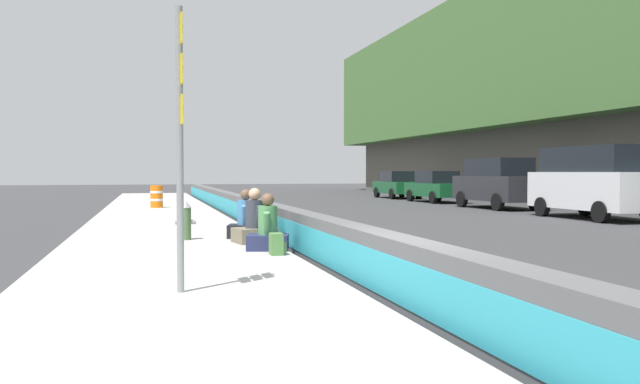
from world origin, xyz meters
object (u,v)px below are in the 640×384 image
Objects in this scene: route_sign_post at (180,127)px; parked_car_fourth at (497,183)px; fire_hydrant at (186,220)px; parked_car_far at (397,185)px; backpack at (277,244)px; construction_barrel at (157,196)px; parked_car_midline at (436,187)px; seated_person_middle at (255,225)px; seated_person_foreground at (268,232)px; parked_car_third at (593,181)px; seated_person_rear at (246,222)px.

route_sign_post reaches higher than parked_car_fourth.
parked_car_far is (23.17, -14.42, 0.27)m from fire_hydrant.
backpack is 0.42× the size of construction_barrel.
parked_car_far is at bearing 0.14° from parked_car_midline.
construction_barrel is at bearing 7.40° from seated_person_middle.
parked_car_fourth reaches higher than seated_person_foreground.
parked_car_third is 18.54m from parked_car_far.
backpack is at bearing 153.76° from parked_car_far.
fire_hydrant reaches higher than backpack.
parked_car_fourth is 11.95m from parked_car_far.
parked_car_fourth is at bearing -98.74° from construction_barrel.
parked_car_fourth is at bearing -46.96° from seated_person_middle.
construction_barrel is at bearing 0.19° from route_sign_post.
seated_person_middle is at bearing -172.60° from construction_barrel.
route_sign_post reaches higher than seated_person_middle.
route_sign_post is 9.00× the size of backpack.
parked_car_midline and parked_car_far have the same top height.
route_sign_post reaches higher than construction_barrel.
route_sign_post is 3.25× the size of seated_person_foreground.
parked_car_fourth is at bearing -52.18° from fire_hydrant.
route_sign_post is at bearing 155.50° from seated_person_foreground.
parked_car_midline is (17.55, -14.44, 0.27)m from fire_hydrant.
seated_person_foreground is at bearing -178.08° from seated_person_middle.
route_sign_post is at bearing 126.69° from parked_car_third.
parked_car_third is at bearing 179.68° from parked_car_midline.
backpack is at bearing -29.92° from route_sign_post.
route_sign_post is 3.79× the size of construction_barrel.
parked_car_third is (-8.89, -14.84, 0.73)m from construction_barrel.
parked_car_midline reaches higher than backpack.
backpack is at bearing 120.99° from parked_car_third.
parked_car_fourth is 6.33m from parked_car_midline.
fire_hydrant is 0.17× the size of parked_car_third.
seated_person_rear is 1.18× the size of construction_barrel.
parked_car_third is 1.13× the size of parked_car_far.
construction_barrel is 0.21× the size of parked_car_far.
seated_person_foreground is 0.24× the size of parked_car_far.
seated_person_foreground is 0.94× the size of seated_person_middle.
parked_car_far is (11.94, 0.04, -0.32)m from parked_car_fourth.
seated_person_middle is at bearing 133.04° from parked_car_fourth.
route_sign_post is at bearing 150.08° from backpack.
route_sign_post is 19.96m from construction_barrel.
parked_car_far reaches higher than seated_person_foreground.
parked_car_third is at bearing -72.12° from fire_hydrant.
parked_car_third reaches higher than seated_person_middle.
seated_person_rear is 0.23× the size of parked_car_fourth.
parked_car_far is at bearing -27.00° from seated_person_foreground.
parked_car_fourth is (12.19, -13.06, 0.67)m from seated_person_middle.
parked_car_third reaches higher than fire_hydrant.
backpack is at bearing 147.89° from parked_car_midline.
seated_person_middle is (1.32, 0.04, 0.02)m from seated_person_foreground.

